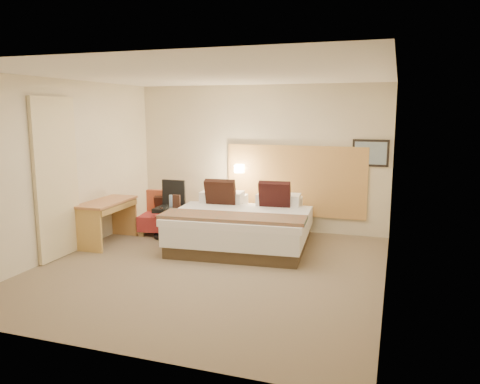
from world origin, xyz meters
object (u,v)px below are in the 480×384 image
(side_table, at_px, (174,220))
(desk, at_px, (108,210))
(bed, at_px, (243,225))
(desk_chair, at_px, (171,214))
(lounge_chair, at_px, (163,217))

(side_table, xyz_separation_m, desk, (-0.90, -0.67, 0.26))
(bed, relative_size, desk_chair, 2.36)
(desk, bearing_deg, bed, 15.69)
(bed, height_order, side_table, bed)
(desk, bearing_deg, lounge_chair, 59.00)
(side_table, bearing_deg, bed, -2.06)
(side_table, xyz_separation_m, desk_chair, (-0.10, 0.04, 0.10))
(lounge_chair, bearing_deg, desk, -121.00)
(lounge_chair, height_order, side_table, lounge_chair)
(lounge_chair, bearing_deg, desk_chair, -36.73)
(bed, distance_m, desk_chair, 1.40)
(bed, bearing_deg, desk, -164.31)
(lounge_chair, height_order, desk_chair, desk_chair)
(desk, distance_m, desk_chair, 1.09)
(lounge_chair, xyz_separation_m, side_table, (0.36, -0.24, 0.01))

